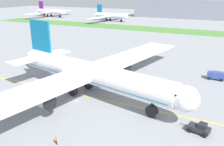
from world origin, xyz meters
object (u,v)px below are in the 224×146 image
(pushback_tug, at_px, (200,128))
(service_truck_baggage_loader, at_px, (129,54))
(parked_airliner_far_centre, at_px, (110,16))
(parked_airliner_far_left, at_px, (50,12))
(airliner_foreground, at_px, (88,73))
(ground_crew_wingwalker_port, at_px, (56,140))
(service_truck_fuel_bowser, at_px, (216,75))

(pushback_tug, bearing_deg, service_truck_baggage_loader, 125.83)
(parked_airliner_far_centre, bearing_deg, parked_airliner_far_left, 175.24)
(parked_airliner_far_centre, bearing_deg, airliner_foreground, -65.81)
(ground_crew_wingwalker_port, height_order, service_truck_baggage_loader, service_truck_baggage_loader)
(airliner_foreground, relative_size, service_truck_fuel_bowser, 17.40)
(airliner_foreground, relative_size, parked_airliner_far_left, 1.39)
(airliner_foreground, relative_size, parked_airliner_far_centre, 1.56)
(airliner_foreground, xyz_separation_m, ground_crew_wingwalker_port, (6.00, -21.47, -5.20))
(pushback_tug, relative_size, service_truck_baggage_loader, 1.38)
(pushback_tug, height_order, service_truck_fuel_bowser, service_truck_fuel_bowser)
(pushback_tug, bearing_deg, parked_airliner_far_left, 136.39)
(airliner_foreground, xyz_separation_m, parked_airliner_far_centre, (-67.02, 149.17, -1.37))
(pushback_tug, height_order, ground_crew_wingwalker_port, pushback_tug)
(pushback_tug, relative_size, ground_crew_wingwalker_port, 3.64)
(pushback_tug, xyz_separation_m, ground_crew_wingwalker_port, (-22.91, -15.29, 0.00))
(service_truck_fuel_bowser, distance_m, parked_airliner_far_centre, 155.71)
(pushback_tug, bearing_deg, service_truck_fuel_bowser, 88.27)
(pushback_tug, relative_size, parked_airliner_far_left, 0.09)
(airliner_foreground, relative_size, service_truck_baggage_loader, 20.76)
(airliner_foreground, distance_m, ground_crew_wingwalker_port, 22.89)
(service_truck_baggage_loader, relative_size, parked_airliner_far_centre, 0.07)
(airliner_foreground, bearing_deg, ground_crew_wingwalker_port, -74.37)
(ground_crew_wingwalker_port, xyz_separation_m, service_truck_baggage_loader, (-10.31, 61.29, 0.41))
(service_truck_baggage_loader, height_order, parked_airliner_far_left, parked_airliner_far_left)
(service_truck_baggage_loader, relative_size, parked_airliner_far_left, 0.07)
(service_truck_fuel_bowser, bearing_deg, airliner_foreground, -137.56)
(service_truck_fuel_bowser, bearing_deg, ground_crew_wingwalker_port, -116.10)
(pushback_tug, distance_m, ground_crew_wingwalker_port, 27.54)
(airliner_foreground, relative_size, pushback_tug, 15.07)
(ground_crew_wingwalker_port, distance_m, service_truck_baggage_loader, 62.15)
(ground_crew_wingwalker_port, relative_size, service_truck_fuel_bowser, 0.32)
(airliner_foreground, xyz_separation_m, pushback_tug, (28.91, -6.18, -5.21))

